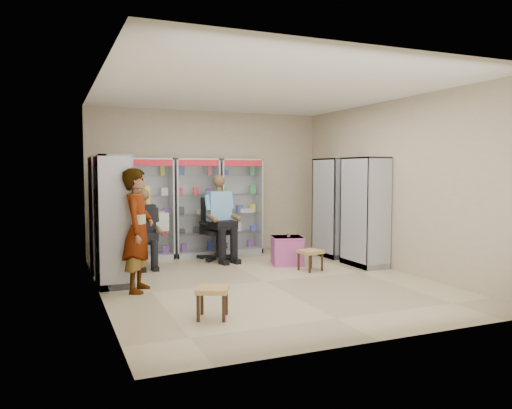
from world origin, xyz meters
name	(u,v)px	position (x,y,z in m)	size (l,w,h in m)	color
floor	(265,281)	(0.00, 0.00, 0.00)	(6.00, 6.00, 0.00)	tan
room_shell	(265,157)	(0.00, 0.00, 1.97)	(5.02, 6.02, 3.01)	tan
cabinet_back_left	(150,209)	(-1.30, 2.73, 1.00)	(0.90, 0.50, 2.00)	#AEAFB5
cabinet_back_mid	(196,207)	(-0.35, 2.73, 1.00)	(0.90, 0.50, 2.00)	#A4A7AB
cabinet_back_right	(239,206)	(0.60, 2.73, 1.00)	(0.90, 0.50, 2.00)	silver
cabinet_right_far	(333,208)	(2.23, 1.60, 1.00)	(0.50, 0.90, 2.00)	#B6B9BE
cabinet_right_near	(365,212)	(2.23, 0.50, 1.00)	(0.50, 0.90, 2.00)	#B8BCC0
cabinet_left_far	(106,214)	(-2.23, 1.80, 1.00)	(0.50, 0.90, 2.00)	#AEB2B6
cabinet_left_near	(113,220)	(-2.23, 0.70, 1.00)	(0.50, 0.90, 2.00)	#A7AAAE
wooden_chair	(144,241)	(-1.55, 2.00, 0.47)	(0.42, 0.42, 0.94)	black
seated_customer	(144,230)	(-1.55, 1.95, 0.67)	(0.44, 0.60, 1.34)	black
office_chair	(218,229)	(-0.08, 2.14, 0.61)	(0.67, 0.67, 1.23)	black
seated_shopkeeper	(219,220)	(-0.08, 2.09, 0.78)	(0.51, 0.72, 1.56)	#78A0EF
pink_trunk	(287,251)	(0.96, 1.14, 0.26)	(0.55, 0.53, 0.53)	#A3417A
tea_glass	(289,234)	(0.96, 1.09, 0.57)	(0.07, 0.07, 0.09)	#622D08
woven_stool_a	(310,260)	(1.08, 0.47, 0.18)	(0.36, 0.36, 0.36)	olive
woven_stool_b	(213,303)	(-1.36, -1.57, 0.19)	(0.38, 0.38, 0.38)	#A68946
standing_man	(138,230)	(-1.95, 0.12, 0.90)	(0.65, 0.43, 1.79)	gray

